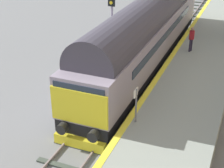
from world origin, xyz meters
TOP-DOWN VIEW (x-y plane):
  - ground_plane at (0.00, 0.00)m, footprint 140.00×140.00m
  - track_main at (0.00, 0.00)m, footprint 2.50×60.00m
  - station_platform at (3.60, 0.00)m, footprint 4.00×44.00m
  - diesel_locomotive at (0.00, 4.52)m, footprint 2.74×19.27m
  - signal_post_near at (-2.02, 3.68)m, footprint 0.44×0.22m
  - platform_number_sign at (2.06, -3.53)m, footprint 0.10×0.44m
  - waiting_passenger at (2.67, 5.95)m, footprint 0.43×0.49m

SIDE VIEW (x-z plane):
  - ground_plane at x=0.00m, z-range 0.00..0.00m
  - track_main at x=0.00m, z-range -0.02..0.13m
  - station_platform at x=3.60m, z-range 0.00..1.01m
  - waiting_passenger at x=2.67m, z-range 1.17..2.81m
  - platform_number_sign at x=2.06m, z-range 1.29..2.93m
  - diesel_locomotive at x=0.00m, z-range 0.14..4.83m
  - signal_post_near at x=-2.02m, z-range 0.69..5.78m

